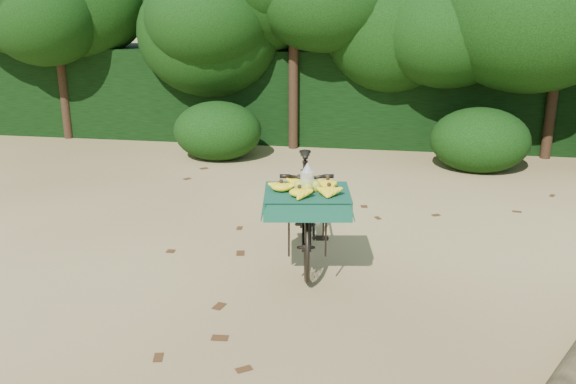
# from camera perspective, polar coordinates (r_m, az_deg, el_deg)

# --- Properties ---
(ground) EXTENTS (80.00, 80.00, 0.00)m
(ground) POSITION_cam_1_polar(r_m,az_deg,el_deg) (6.57, 8.76, -7.23)
(ground) COLOR tan
(ground) RESTS_ON ground
(vendor_bicycle) EXTENTS (0.98, 1.98, 1.16)m
(vendor_bicycle) POSITION_cam_1_polar(r_m,az_deg,el_deg) (6.56, 1.64, -1.53)
(vendor_bicycle) COLOR black
(vendor_bicycle) RESTS_ON ground
(hedge_backdrop) EXTENTS (26.00, 1.80, 1.80)m
(hedge_backdrop) POSITION_cam_1_polar(r_m,az_deg,el_deg) (12.41, 9.57, 8.87)
(hedge_backdrop) COLOR black
(hedge_backdrop) RESTS_ON ground
(tree_row) EXTENTS (14.50, 2.00, 4.00)m
(tree_row) POSITION_cam_1_polar(r_m,az_deg,el_deg) (11.52, 6.50, 13.84)
(tree_row) COLOR black
(tree_row) RESTS_ON ground
(bush_clumps) EXTENTS (8.80, 1.70, 0.90)m
(bush_clumps) POSITION_cam_1_polar(r_m,az_deg,el_deg) (10.54, 12.09, 4.69)
(bush_clumps) COLOR black
(bush_clumps) RESTS_ON ground
(leaf_litter) EXTENTS (7.00, 7.30, 0.01)m
(leaf_litter) POSITION_cam_1_polar(r_m,az_deg,el_deg) (7.17, 8.87, -5.03)
(leaf_litter) COLOR #472813
(leaf_litter) RESTS_ON ground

